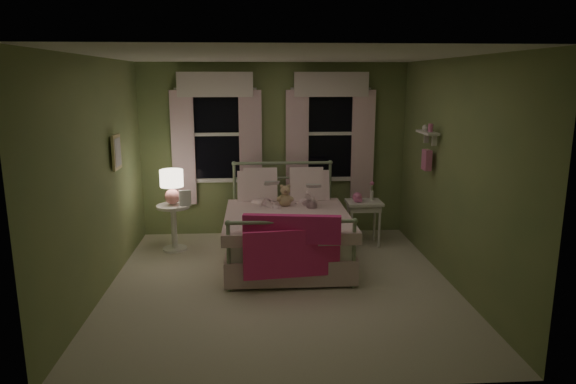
{
  "coord_description": "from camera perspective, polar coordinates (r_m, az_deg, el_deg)",
  "views": [
    {
      "loc": [
        -0.28,
        -5.64,
        2.37
      ],
      "look_at": [
        0.11,
        0.5,
        1.0
      ],
      "focal_mm": 32.0,
      "sensor_mm": 36.0,
      "label": 1
    }
  ],
  "objects": [
    {
      "name": "teddy_bear",
      "position": [
        6.95,
        -0.33,
        -0.58
      ],
      "size": [
        0.23,
        0.19,
        0.31
      ],
      "color": "tan",
      "rests_on": "bed"
    },
    {
      "name": "book_left",
      "position": [
        6.81,
        -2.63,
        0.61
      ],
      "size": [
        0.2,
        0.12,
        0.26
      ],
      "primitive_type": "imported",
      "rotation": [
        1.22,
        0.0,
        0.03
      ],
      "color": "beige",
      "rests_on": "child_left"
    },
    {
      "name": "pink_toy",
      "position": [
        7.37,
        7.71,
        -0.59
      ],
      "size": [
        0.14,
        0.19,
        0.14
      ],
      "color": "pink",
      "rests_on": "nightstand_right"
    },
    {
      "name": "child_right",
      "position": [
        7.1,
        1.85,
        0.76
      ],
      "size": [
        0.39,
        0.33,
        0.7
      ],
      "primitive_type": "imported",
      "rotation": [
        0.0,
        0.0,
        3.33
      ],
      "color": "#F7D1DD",
      "rests_on": "bed"
    },
    {
      "name": "book_nightstand",
      "position": [
        7.19,
        -11.98,
        -1.5
      ],
      "size": [
        0.19,
        0.24,
        0.02
      ],
      "primitive_type": "imported",
      "rotation": [
        0.0,
        0.0,
        0.14
      ],
      "color": "beige",
      "rests_on": "nightstand_left"
    },
    {
      "name": "bud_vase",
      "position": [
        7.45,
        9.3,
        0.14
      ],
      "size": [
        0.06,
        0.06,
        0.28
      ],
      "color": "white",
      "rests_on": "nightstand_right"
    },
    {
      "name": "nightstand_right",
      "position": [
        7.44,
        8.42,
        -1.76
      ],
      "size": [
        0.5,
        0.4,
        0.64
      ],
      "color": "white",
      "rests_on": "ground"
    },
    {
      "name": "child_left",
      "position": [
        7.05,
        -2.67,
        1.15
      ],
      "size": [
        0.35,
        0.31,
        0.82
      ],
      "primitive_type": "imported",
      "rotation": [
        0.0,
        0.0,
        3.6
      ],
      "color": "#F7D1DD",
      "rests_on": "bed"
    },
    {
      "name": "book_right",
      "position": [
        6.85,
        2.06,
        0.32
      ],
      "size": [
        0.21,
        0.14,
        0.26
      ],
      "primitive_type": "imported",
      "rotation": [
        1.22,
        0.0,
        -0.14
      ],
      "color": "beige",
      "rests_on": "child_right"
    },
    {
      "name": "framed_picture",
      "position": [
        6.52,
        -18.5,
        4.22
      ],
      "size": [
        0.03,
        0.32,
        0.42
      ],
      "color": "beige",
      "rests_on": "room_shell"
    },
    {
      "name": "window_right",
      "position": [
        7.79,
        4.72,
        6.99
      ],
      "size": [
        1.34,
        0.13,
        1.96
      ],
      "color": "black",
      "rests_on": "room_shell"
    },
    {
      "name": "wall_shelf",
      "position": [
        6.76,
        15.22,
        4.91
      ],
      "size": [
        0.15,
        0.5,
        0.6
      ],
      "color": "white",
      "rests_on": "room_shell"
    },
    {
      "name": "pink_throw",
      "position": [
        5.76,
        0.44,
        -5.26
      ],
      "size": [
        1.1,
        0.28,
        0.71
      ],
      "color": "#E62D7E",
      "rests_on": "bed"
    },
    {
      "name": "room_shell",
      "position": [
        5.75,
        -0.8,
        1.81
      ],
      "size": [
        4.2,
        4.2,
        4.2
      ],
      "color": "beige",
      "rests_on": "ground"
    },
    {
      "name": "window_left",
      "position": [
        7.73,
        -7.94,
        6.87
      ],
      "size": [
        1.34,
        0.13,
        1.96
      ],
      "color": "black",
      "rests_on": "room_shell"
    },
    {
      "name": "nightstand_left",
      "position": [
        7.34,
        -12.58,
        -3.17
      ],
      "size": [
        0.46,
        0.46,
        0.65
      ],
      "color": "white",
      "rests_on": "ground"
    },
    {
      "name": "table_lamp",
      "position": [
        7.22,
        -12.79,
        0.93
      ],
      "size": [
        0.32,
        0.32,
        0.48
      ],
      "color": "pink",
      "rests_on": "nightstand_left"
    },
    {
      "name": "bed",
      "position": [
        6.8,
        -0.19,
        -4.43
      ],
      "size": [
        1.58,
        2.04,
        1.18
      ],
      "color": "white",
      "rests_on": "ground"
    }
  ]
}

